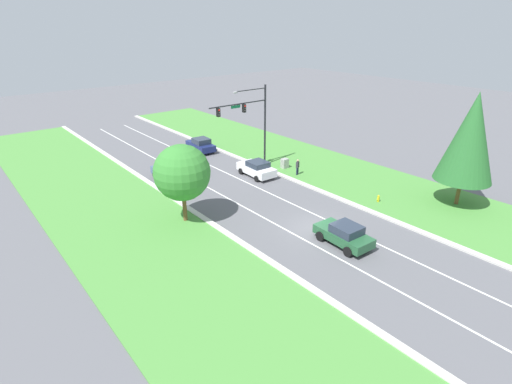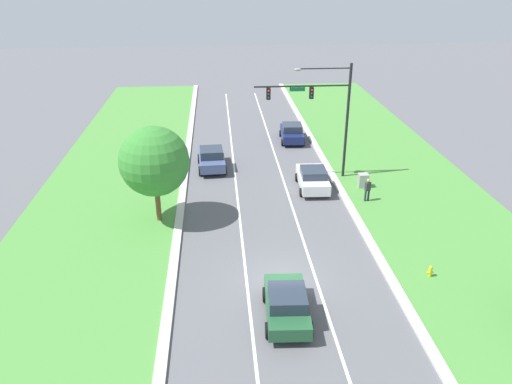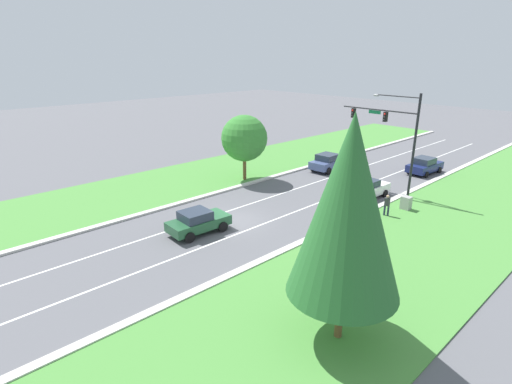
{
  "view_description": "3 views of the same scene",
  "coord_description": "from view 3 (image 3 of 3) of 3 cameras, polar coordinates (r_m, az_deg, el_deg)",
  "views": [
    {
      "loc": [
        -20.28,
        -17.76,
        14.45
      ],
      "look_at": [
        -1.55,
        5.1,
        1.74
      ],
      "focal_mm": 28.0,
      "sensor_mm": 36.0,
      "label": 1
    },
    {
      "loc": [
        -3.05,
        -21.14,
        14.95
      ],
      "look_at": [
        -0.72,
        7.52,
        1.66
      ],
      "focal_mm": 35.0,
      "sensor_mm": 36.0,
      "label": 2
    },
    {
      "loc": [
        20.36,
        -16.78,
        11.37
      ],
      "look_at": [
        -0.82,
        3.07,
        1.32
      ],
      "focal_mm": 28.0,
      "sensor_mm": 36.0,
      "label": 3
    }
  ],
  "objects": [
    {
      "name": "curb_strip_left",
      "position": [
        32.95,
        -9.69,
        -1.24
      ],
      "size": [
        0.5,
        90.0,
        0.15
      ],
      "color": "beige",
      "rests_on": "ground_plane"
    },
    {
      "name": "utility_cabinet",
      "position": [
        32.7,
        20.65,
        -1.52
      ],
      "size": [
        0.7,
        0.6,
        1.09
      ],
      "color": "#9E9E99",
      "rests_on": "ground_plane"
    },
    {
      "name": "lane_stripe_inner_left",
      "position": [
        30.03,
        -5.57,
        -3.24
      ],
      "size": [
        0.14,
        81.0,
        0.01
      ],
      "color": "white",
      "rests_on": "ground_plane"
    },
    {
      "name": "slate_blue_sedan",
      "position": [
        41.78,
        10.26,
        4.25
      ],
      "size": [
        2.31,
        4.42,
        1.74
      ],
      "rotation": [
        0.0,
        0.0,
        0.05
      ],
      "color": "#475684",
      "rests_on": "ground_plane"
    },
    {
      "name": "traffic_signal_mast",
      "position": [
        34.49,
        19.11,
        8.49
      ],
      "size": [
        6.91,
        0.41,
        8.58
      ],
      "color": "black",
      "rests_on": "ground_plane"
    },
    {
      "name": "pedestrian",
      "position": [
        30.79,
        18.21,
        -1.71
      ],
      "size": [
        0.43,
        0.34,
        1.69
      ],
      "rotation": [
        0.0,
        0.0,
        3.49
      ],
      "color": "#232842",
      "rests_on": "ground_plane"
    },
    {
      "name": "fire_hydrant",
      "position": [
        23.57,
        8.51,
        -9.03
      ],
      "size": [
        0.34,
        0.2,
        0.7
      ],
      "color": "gold",
      "rests_on": "ground_plane"
    },
    {
      "name": "oak_near_left_tree",
      "position": [
        37.09,
        -1.68,
        7.68
      ],
      "size": [
        4.27,
        4.27,
        6.18
      ],
      "color": "brown",
      "rests_on": "ground_plane"
    },
    {
      "name": "curb_strip_right",
      "position": [
        25.01,
        5.05,
        -7.84
      ],
      "size": [
        0.5,
        90.0,
        0.15
      ],
      "color": "beige",
      "rests_on": "ground_plane"
    },
    {
      "name": "grass_verge_left",
      "position": [
        37.25,
        -14.2,
        0.78
      ],
      "size": [
        10.0,
        90.0,
        0.08
      ],
      "color": "#4C8E3D",
      "rests_on": "ground_plane"
    },
    {
      "name": "ground_plane",
      "position": [
        28.73,
        -3.37,
        -4.25
      ],
      "size": [
        160.0,
        160.0,
        0.0
      ],
      "primitive_type": "plane",
      "color": "#5B5B60"
    },
    {
      "name": "forest_sedan",
      "position": [
        26.95,
        -8.3,
        -4.18
      ],
      "size": [
        2.24,
        4.25,
        1.59
      ],
      "rotation": [
        0.0,
        0.0,
        -0.05
      ],
      "color": "#235633",
      "rests_on": "ground_plane"
    },
    {
      "name": "white_sedan",
      "position": [
        34.4,
        15.44,
        0.5
      ],
      "size": [
        2.27,
        4.39,
        1.59
      ],
      "rotation": [
        0.0,
        0.0,
        -0.04
      ],
      "color": "white",
      "rests_on": "ground_plane"
    },
    {
      "name": "conifer_near_right_tree",
      "position": [
        15.41,
        13.01,
        -2.25
      ],
      "size": [
        4.53,
        4.53,
        9.52
      ],
      "color": "brown",
      "rests_on": "ground_plane"
    },
    {
      "name": "navy_sedan",
      "position": [
        43.46,
        22.93,
        3.51
      ],
      "size": [
        2.26,
        4.28,
        1.65
      ],
      "rotation": [
        0.0,
        0.0,
        -0.06
      ],
      "color": "navy",
      "rests_on": "ground_plane"
    },
    {
      "name": "grass_verge_right",
      "position": [
        22.35,
        15.32,
        -12.13
      ],
      "size": [
        10.0,
        90.0,
        0.08
      ],
      "color": "#4C8E3D",
      "rests_on": "ground_plane"
    },
    {
      "name": "lane_stripe_inner_right",
      "position": [
        27.48,
        -0.94,
        -5.34
      ],
      "size": [
        0.14,
        81.0,
        0.01
      ],
      "color": "white",
      "rests_on": "ground_plane"
    }
  ]
}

